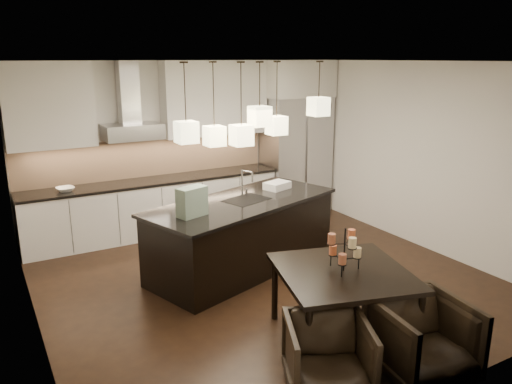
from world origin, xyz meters
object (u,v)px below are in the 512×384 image
island_body (243,236)px  dining_table (342,305)px  armchair_right (423,339)px  armchair_left (328,357)px  refrigerator (295,155)px

island_body → dining_table: size_ratio=2.08×
dining_table → armchair_right: 0.90m
armchair_left → armchair_right: armchair_right is taller
refrigerator → dining_table: refrigerator is taller
island_body → armchair_right: bearing=-102.4°
armchair_left → refrigerator: bearing=83.6°
dining_table → refrigerator: bearing=78.2°
armchair_right → dining_table: bearing=113.4°
island_body → refrigerator: bearing=24.1°
island_body → armchair_right: size_ratio=3.24×
armchair_left → dining_table: bearing=68.0°
refrigerator → armchair_right: size_ratio=2.62×
refrigerator → island_body: size_ratio=0.81×
refrigerator → armchair_left: 5.45m
armchair_left → armchair_right: bearing=8.5°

